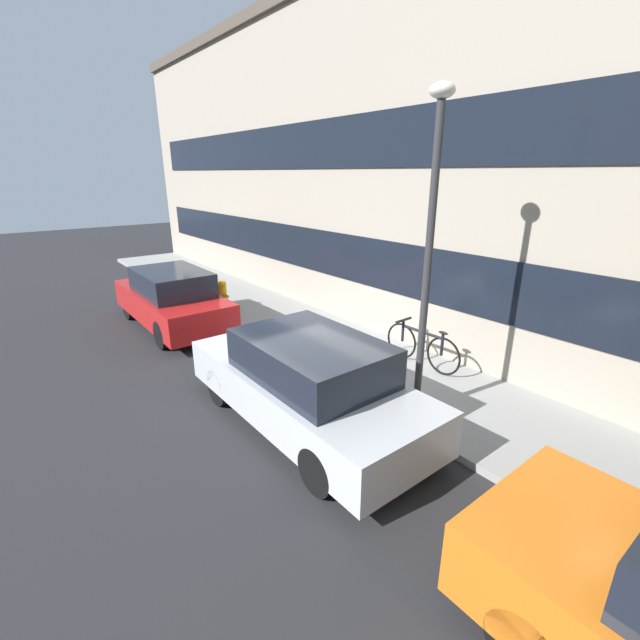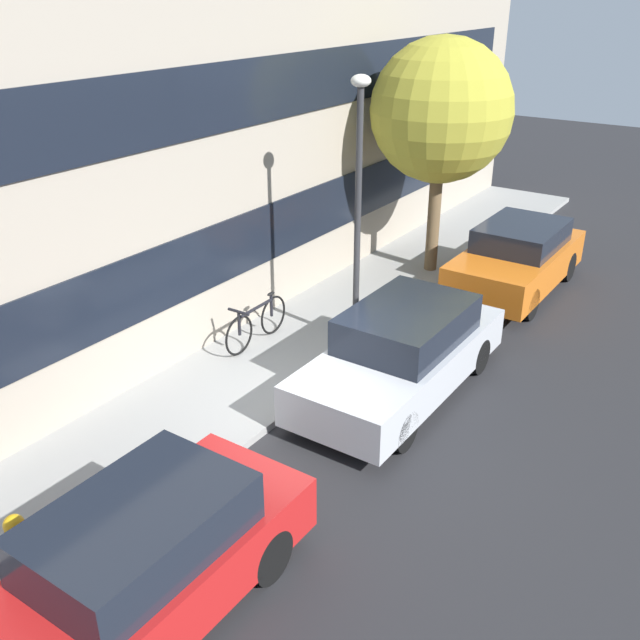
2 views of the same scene
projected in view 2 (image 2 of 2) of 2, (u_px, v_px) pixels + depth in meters
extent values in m
plane|color=#232326|center=(298.00, 409.00, 11.08)|extent=(56.00, 56.00, 0.00)
cube|color=gray|center=(237.00, 383.00, 11.69)|extent=(28.00, 2.49, 0.12)
cube|color=gray|center=(139.00, 133.00, 10.89)|extent=(28.00, 0.90, 7.86)
cube|color=black|center=(174.00, 273.00, 11.59)|extent=(25.76, 0.04, 1.10)
cube|color=black|center=(159.00, 109.00, 10.48)|extent=(25.76, 0.04, 1.10)
cube|color=#AD1919|center=(133.00, 585.00, 7.11)|extent=(4.15, 1.61, 0.66)
cube|color=black|center=(139.00, 528.00, 6.97)|extent=(2.16, 1.42, 0.56)
cylinder|color=black|center=(269.00, 556.00, 7.82)|extent=(0.64, 0.18, 0.64)
cylinder|color=black|center=(175.00, 507.00, 8.54)|extent=(0.64, 0.18, 0.64)
cube|color=#B2B5BA|center=(400.00, 362.00, 11.30)|extent=(4.31, 1.73, 0.65)
cube|color=black|center=(408.00, 324.00, 11.17)|extent=(2.24, 1.52, 0.57)
cylinder|color=black|center=(403.00, 431.00, 10.02)|extent=(0.61, 0.18, 0.61)
cylinder|color=black|center=(313.00, 398.00, 10.80)|extent=(0.61, 0.18, 0.61)
cylinder|color=black|center=(478.00, 356.00, 12.01)|extent=(0.61, 0.18, 0.61)
cylinder|color=black|center=(397.00, 333.00, 12.80)|extent=(0.61, 0.18, 0.61)
cube|color=#D16619|center=(516.00, 264.00, 15.11)|extent=(3.95, 1.73, 0.72)
cube|color=black|center=(522.00, 235.00, 14.97)|extent=(2.05, 1.52, 0.49)
cylinder|color=black|center=(530.00, 304.00, 13.92)|extent=(0.65, 0.18, 0.65)
cylinder|color=black|center=(457.00, 287.00, 14.70)|extent=(0.65, 0.18, 0.65)
cylinder|color=black|center=(568.00, 266.00, 15.75)|extent=(0.65, 0.18, 0.65)
cylinder|color=black|center=(501.00, 253.00, 16.53)|extent=(0.65, 0.18, 0.65)
cylinder|color=gold|center=(25.00, 571.00, 7.86)|extent=(0.31, 0.31, 0.04)
cylinder|color=gold|center=(20.00, 549.00, 7.73)|extent=(0.22, 0.22, 0.59)
sphere|color=gold|center=(14.00, 525.00, 7.58)|extent=(0.23, 0.23, 0.23)
cylinder|color=gold|center=(3.00, 556.00, 7.56)|extent=(0.17, 0.09, 0.09)
cylinder|color=gold|center=(34.00, 534.00, 7.85)|extent=(0.17, 0.09, 0.09)
torus|color=black|center=(239.00, 335.00, 12.34)|extent=(0.73, 0.06, 0.73)
torus|color=black|center=(273.00, 315.00, 13.09)|extent=(0.73, 0.06, 0.73)
cylinder|color=black|center=(256.00, 308.00, 12.57)|extent=(0.95, 0.08, 0.06)
cylinder|color=black|center=(271.00, 306.00, 12.96)|extent=(0.06, 0.06, 0.41)
cylinder|color=black|center=(239.00, 324.00, 12.26)|extent=(0.06, 0.06, 0.41)
ellipsoid|color=black|center=(271.00, 294.00, 12.86)|extent=(0.20, 0.08, 0.05)
cylinder|color=black|center=(239.00, 312.00, 12.16)|extent=(0.06, 0.44, 0.05)
cylinder|color=brown|center=(434.00, 212.00, 15.62)|extent=(0.28, 0.28, 2.68)
sphere|color=olive|center=(441.00, 111.00, 14.69)|extent=(2.96, 2.96, 2.96)
cylinder|color=#2D2D30|center=(358.00, 224.00, 12.00)|extent=(0.11, 0.11, 4.42)
ellipsoid|color=silver|center=(361.00, 81.00, 11.01)|extent=(0.32, 0.32, 0.20)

